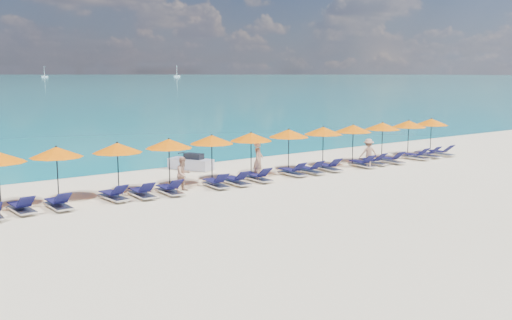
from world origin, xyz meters
TOP-DOWN VIEW (x-y plane):
  - ground at (0.00, 0.00)m, footprint 1400.00×1400.00m
  - sailboat_near at (136.01, 514.30)m, footprint 5.56×1.85m
  - sailboat_far at (252.87, 481.78)m, footprint 6.29×2.10m
  - jetski at (-0.21, 8.62)m, footprint 1.86×2.58m
  - beachgoer_a at (1.07, 4.29)m, footprint 0.83×0.78m
  - beachgoer_b at (-3.26, 3.93)m, footprint 0.78×0.52m
  - beachgoer_c at (8.11, 3.64)m, footprint 1.11×0.85m
  - umbrella_3 at (-8.32, 5.11)m, footprint 2.10×2.10m
  - umbrella_4 at (-5.85, 4.88)m, footprint 2.10×2.10m
  - umbrella_5 at (-3.43, 4.88)m, footprint 2.10×2.10m
  - umbrella_6 at (-1.08, 5.07)m, footprint 2.10×2.10m
  - umbrella_7 at (1.07, 4.89)m, footprint 2.10×2.10m
  - umbrella_8 at (3.60, 5.05)m, footprint 2.10×2.10m
  - umbrella_9 at (5.94, 4.96)m, footprint 2.10×2.10m
  - umbrella_10 at (8.15, 4.88)m, footprint 2.10×2.10m
  - umbrella_11 at (10.61, 4.89)m, footprint 2.10×2.10m
  - umbrella_12 at (12.99, 4.91)m, footprint 2.10×2.10m
  - umbrella_13 at (15.27, 4.96)m, footprint 2.10×2.10m
  - lounger_4 at (-10.04, 3.96)m, footprint 0.74×1.74m
  - lounger_5 at (-8.75, 3.76)m, footprint 0.67×1.72m
  - lounger_6 at (-6.47, 3.93)m, footprint 0.76×1.75m
  - lounger_7 at (-5.32, 3.73)m, footprint 0.65×1.71m
  - lounger_8 at (-4.10, 3.62)m, footprint 0.64×1.71m
  - lounger_9 at (-1.75, 3.67)m, footprint 0.75×1.74m
  - lounger_10 at (-0.67, 3.63)m, footprint 0.64×1.71m
  - lounger_11 at (0.66, 3.73)m, footprint 0.65×1.71m
  - lounger_12 at (2.95, 3.92)m, footprint 0.64×1.71m
  - lounger_13 at (4.04, 3.84)m, footprint 0.69×1.72m
  - lounger_14 at (5.40, 3.89)m, footprint 0.77×1.75m
  - lounger_15 at (7.68, 3.66)m, footprint 0.74×1.74m
  - lounger_16 at (8.70, 3.82)m, footprint 0.77×1.75m
  - lounger_17 at (9.98, 3.62)m, footprint 0.64×1.71m
  - lounger_18 at (12.31, 3.74)m, footprint 0.73×1.74m
  - lounger_19 at (13.46, 3.77)m, footprint 0.70×1.73m
  - lounger_20 at (14.75, 3.76)m, footprint 0.73×1.74m

SIDE VIEW (x-z plane):
  - ground at x=0.00m, z-range 0.00..0.00m
  - lounger_4 at x=-10.04m, z-range -0.09..0.56m
  - lounger_5 at x=-8.75m, z-range -0.09..0.56m
  - lounger_6 at x=-6.47m, z-range -0.09..0.56m
  - lounger_7 at x=-5.32m, z-range -0.09..0.56m
  - lounger_8 at x=-4.10m, z-range -0.09..0.56m
  - lounger_9 at x=-1.75m, z-range -0.09..0.56m
  - lounger_10 at x=-0.67m, z-range -0.09..0.56m
  - lounger_11 at x=0.66m, z-range -0.09..0.56m
  - lounger_12 at x=2.95m, z-range -0.09..0.56m
  - lounger_13 at x=4.04m, z-range -0.09..0.56m
  - lounger_14 at x=5.40m, z-range -0.09..0.56m
  - lounger_15 at x=7.68m, z-range -0.09..0.56m
  - lounger_16 at x=8.70m, z-range -0.09..0.56m
  - lounger_17 at x=9.98m, z-range -0.09..0.56m
  - lounger_18 at x=12.31m, z-range -0.09..0.56m
  - lounger_19 at x=13.46m, z-range -0.09..0.56m
  - lounger_20 at x=14.75m, z-range -0.09..0.56m
  - jetski at x=-0.21m, z-range -0.08..0.79m
  - beachgoer_b at x=-3.26m, z-range 0.00..1.51m
  - beachgoer_c at x=8.11m, z-range 0.00..1.56m
  - beachgoer_a at x=1.07m, z-range 0.00..1.90m
  - sailboat_near at x=136.01m, z-range -4.05..6.15m
  - sailboat_far at x=252.87m, z-range -4.58..6.95m
  - umbrella_3 at x=-8.32m, z-range 0.88..3.16m
  - umbrella_4 at x=-5.85m, z-range 0.88..3.16m
  - umbrella_5 at x=-3.43m, z-range 0.88..3.16m
  - umbrella_6 at x=-1.08m, z-range 0.88..3.16m
  - umbrella_7 at x=1.07m, z-range 0.88..3.16m
  - umbrella_8 at x=3.60m, z-range 0.88..3.16m
  - umbrella_9 at x=5.94m, z-range 0.88..3.16m
  - umbrella_10 at x=8.15m, z-range 0.88..3.16m
  - umbrella_11 at x=10.61m, z-range 0.88..3.16m
  - umbrella_12 at x=12.99m, z-range 0.88..3.16m
  - umbrella_13 at x=15.27m, z-range 0.88..3.16m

